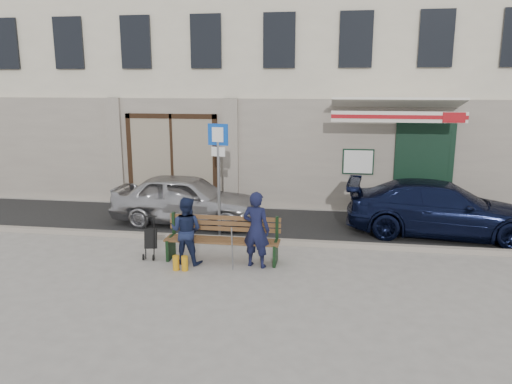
% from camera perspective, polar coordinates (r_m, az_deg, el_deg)
% --- Properties ---
extents(ground, '(80.00, 80.00, 0.00)m').
position_cam_1_polar(ground, '(10.26, -0.58, -8.51)').
color(ground, '#9E9991').
rests_on(ground, ground).
extents(asphalt_lane, '(60.00, 3.20, 0.01)m').
position_cam_1_polar(asphalt_lane, '(13.17, 1.61, -3.70)').
color(asphalt_lane, '#282828').
rests_on(asphalt_lane, ground).
extents(curb, '(60.00, 0.18, 0.12)m').
position_cam_1_polar(curb, '(11.64, 0.62, -5.62)').
color(curb, '#9E9384').
rests_on(curb, ground).
extents(building, '(20.00, 8.27, 10.00)m').
position_cam_1_polar(building, '(18.02, 3.95, 16.61)').
color(building, beige).
rests_on(building, ground).
extents(car_silver, '(3.93, 1.67, 1.33)m').
position_cam_1_polar(car_silver, '(13.24, -7.95, -0.78)').
color(car_silver, '#ABABAF').
rests_on(car_silver, ground).
extents(car_navy, '(4.69, 2.25, 1.32)m').
position_cam_1_polar(car_navy, '(12.93, 20.44, -1.81)').
color(car_navy, black).
rests_on(car_navy, ground).
extents(parking_sign, '(0.50, 0.13, 2.72)m').
position_cam_1_polar(parking_sign, '(11.84, -4.32, 3.48)').
color(parking_sign, gray).
rests_on(parking_sign, ground).
extents(bench, '(2.40, 1.17, 0.98)m').
position_cam_1_polar(bench, '(10.47, -4.12, -5.45)').
color(bench, brown).
rests_on(bench, ground).
extents(man, '(0.64, 0.50, 1.56)m').
position_cam_1_polar(man, '(10.03, 0.03, -4.31)').
color(man, black).
rests_on(man, ground).
extents(woman, '(0.75, 0.62, 1.40)m').
position_cam_1_polar(woman, '(10.33, -7.99, -4.38)').
color(woman, '#151E3C').
rests_on(woman, ground).
extents(stroller, '(0.30, 0.40, 0.89)m').
position_cam_1_polar(stroller, '(10.87, -11.96, -5.37)').
color(stroller, black).
rests_on(stroller, ground).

